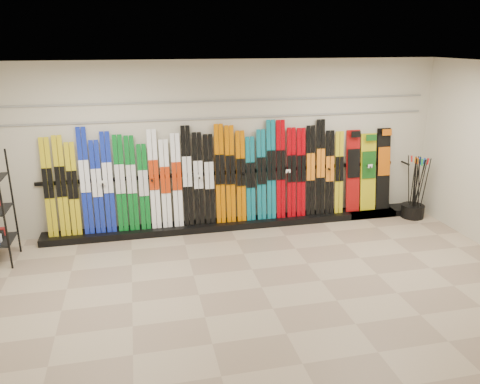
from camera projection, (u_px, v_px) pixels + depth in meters
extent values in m
plane|color=gray|center=(262.00, 287.00, 6.56)|extent=(8.00, 8.00, 0.00)
plane|color=beige|center=(226.00, 145.00, 8.41)|extent=(8.00, 0.00, 8.00)
plane|color=silver|center=(265.00, 67.00, 5.63)|extent=(8.00, 8.00, 0.00)
cube|color=black|center=(241.00, 223.00, 8.71)|extent=(8.00, 0.40, 0.12)
cube|color=gold|center=(49.00, 188.00, 7.78)|extent=(0.17, 0.21, 1.68)
cube|color=gold|center=(61.00, 187.00, 7.82)|extent=(0.17, 0.21, 1.71)
cube|color=gold|center=(73.00, 189.00, 7.87)|extent=(0.17, 0.20, 1.59)
cube|color=#1225A1|center=(85.00, 181.00, 7.89)|extent=(0.17, 0.23, 1.83)
cube|color=#1225A1|center=(97.00, 187.00, 7.95)|extent=(0.17, 0.20, 1.60)
cube|color=#1225A1|center=(108.00, 183.00, 7.98)|extent=(0.17, 0.22, 1.74)
cube|color=#08651D|center=(120.00, 184.00, 8.02)|extent=(0.17, 0.21, 1.68)
cube|color=#08651D|center=(132.00, 184.00, 8.07)|extent=(0.17, 0.21, 1.65)
cube|color=#08651D|center=(144.00, 187.00, 8.12)|extent=(0.17, 0.19, 1.50)
cube|color=white|center=(154.00, 180.00, 8.14)|extent=(0.17, 0.22, 1.74)
cube|color=white|center=(165.00, 184.00, 8.20)|extent=(0.17, 0.19, 1.56)
cube|color=white|center=(177.00, 181.00, 8.23)|extent=(0.17, 0.21, 1.66)
cube|color=black|center=(187.00, 176.00, 8.26)|extent=(0.17, 0.22, 1.78)
cube|color=black|center=(198.00, 179.00, 8.31)|extent=(0.17, 0.21, 1.66)
cube|color=black|center=(209.00, 180.00, 8.35)|extent=(0.17, 0.20, 1.62)
cube|color=#C76500|center=(220.00, 174.00, 8.38)|extent=(0.17, 0.22, 1.79)
cube|color=#C76500|center=(230.00, 175.00, 8.42)|extent=(0.17, 0.22, 1.76)
cube|color=#C76500|center=(241.00, 177.00, 8.47)|extent=(0.17, 0.21, 1.66)
cube|color=#0E6B7D|center=(251.00, 179.00, 8.52)|extent=(0.17, 0.19, 1.54)
cube|color=#0E6B7D|center=(261.00, 175.00, 8.55)|extent=(0.17, 0.21, 1.66)
cube|color=#0E6B7D|center=(271.00, 170.00, 8.58)|extent=(0.17, 0.23, 1.83)
cube|color=#A20008|center=(281.00, 170.00, 8.62)|extent=(0.17, 0.22, 1.82)
cube|color=#A20008|center=(291.00, 173.00, 8.67)|extent=(0.17, 0.21, 1.67)
cube|color=#A20008|center=(301.00, 173.00, 8.71)|extent=(0.17, 0.21, 1.66)
cube|color=black|center=(310.00, 171.00, 8.75)|extent=(0.17, 0.21, 1.70)
cube|color=black|center=(320.00, 168.00, 8.78)|extent=(0.17, 0.22, 1.80)
cube|color=black|center=(330.00, 173.00, 8.84)|extent=(0.17, 0.20, 1.59)
cube|color=gold|center=(339.00, 173.00, 8.88)|extent=(0.17, 0.20, 1.57)
cube|color=#990C0C|center=(353.00, 171.00, 8.98)|extent=(0.27, 0.24, 1.57)
cube|color=gold|center=(368.00, 172.00, 9.06)|extent=(0.31, 0.23, 1.49)
cube|color=black|center=(383.00, 169.00, 9.12)|extent=(0.28, 0.24, 1.58)
cylinder|color=black|center=(412.00, 211.00, 9.13)|extent=(0.44, 0.44, 0.25)
cylinder|color=black|center=(414.00, 188.00, 8.96)|extent=(0.05, 0.12, 1.18)
cylinder|color=black|center=(412.00, 187.00, 9.03)|extent=(0.09, 0.10, 1.18)
cylinder|color=black|center=(418.00, 189.00, 8.88)|extent=(0.14, 0.10, 1.17)
cylinder|color=black|center=(419.00, 189.00, 8.88)|extent=(0.05, 0.15, 1.17)
cylinder|color=black|center=(409.00, 185.00, 9.11)|extent=(0.09, 0.14, 1.17)
cylinder|color=black|center=(416.00, 186.00, 9.08)|extent=(0.06, 0.03, 1.18)
cylinder|color=black|center=(416.00, 186.00, 9.03)|extent=(0.14, 0.15, 1.17)
cylinder|color=black|center=(419.00, 190.00, 8.83)|extent=(0.09, 0.10, 1.18)
cylinder|color=black|center=(424.00, 188.00, 8.93)|extent=(0.11, 0.05, 1.18)
cylinder|color=black|center=(415.00, 188.00, 8.95)|extent=(0.11, 0.07, 1.18)
cylinder|color=black|center=(421.00, 188.00, 8.94)|extent=(0.13, 0.05, 1.18)
cylinder|color=black|center=(416.00, 185.00, 9.10)|extent=(0.06, 0.15, 1.17)
cube|color=gray|center=(226.00, 118.00, 8.24)|extent=(7.60, 0.02, 0.03)
cube|color=gray|center=(226.00, 101.00, 8.15)|extent=(7.60, 0.02, 0.03)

